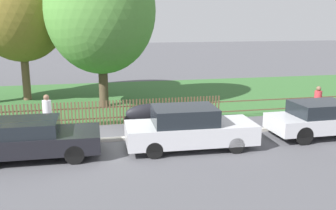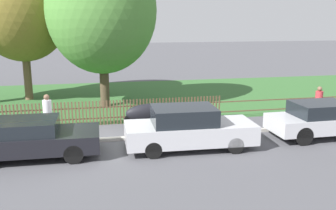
{
  "view_description": "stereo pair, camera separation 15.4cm",
  "coord_description": "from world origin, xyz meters",
  "px_view_note": "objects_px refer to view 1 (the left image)",
  "views": [
    {
      "loc": [
        -0.03,
        -13.28,
        4.4
      ],
      "look_at": [
        2.99,
        0.83,
        1.1
      ],
      "focal_mm": 40.0,
      "sensor_mm": 36.0,
      "label": 1
    },
    {
      "loc": [
        0.12,
        -13.31,
        4.4
      ],
      "look_at": [
        2.99,
        0.83,
        1.1
      ],
      "focal_mm": 40.0,
      "sensor_mm": 36.0,
      "label": 2
    }
  ],
  "objects_px": {
    "tree_mid_park": "(101,11)",
    "parked_car_black_saloon": "(31,138)",
    "tree_behind_motorcycle": "(20,7)",
    "covered_motorcycle": "(150,112)",
    "pedestrian_by_lamp": "(47,113)",
    "parked_car_navy_estate": "(189,128)",
    "parked_car_red_compact": "(323,119)",
    "pedestrian_near_fence": "(318,102)"
  },
  "relations": [
    {
      "from": "covered_motorcycle",
      "to": "pedestrian_near_fence",
      "type": "bearing_deg",
      "value": -9.79
    },
    {
      "from": "parked_car_black_saloon",
      "to": "covered_motorcycle",
      "type": "bearing_deg",
      "value": 33.39
    },
    {
      "from": "parked_car_navy_estate",
      "to": "covered_motorcycle",
      "type": "height_order",
      "value": "parked_car_navy_estate"
    },
    {
      "from": "covered_motorcycle",
      "to": "parked_car_navy_estate",
      "type": "bearing_deg",
      "value": -77.78
    },
    {
      "from": "parked_car_black_saloon",
      "to": "tree_mid_park",
      "type": "xyz_separation_m",
      "value": [
        2.63,
        7.05,
        4.17
      ]
    },
    {
      "from": "pedestrian_near_fence",
      "to": "pedestrian_by_lamp",
      "type": "bearing_deg",
      "value": -54.92
    },
    {
      "from": "pedestrian_near_fence",
      "to": "pedestrian_by_lamp",
      "type": "height_order",
      "value": "pedestrian_by_lamp"
    },
    {
      "from": "tree_behind_motorcycle",
      "to": "pedestrian_near_fence",
      "type": "distance_m",
      "value": 15.73
    },
    {
      "from": "parked_car_navy_estate",
      "to": "tree_behind_motorcycle",
      "type": "height_order",
      "value": "tree_behind_motorcycle"
    },
    {
      "from": "parked_car_navy_estate",
      "to": "parked_car_black_saloon",
      "type": "bearing_deg",
      "value": -179.86
    },
    {
      "from": "covered_motorcycle",
      "to": "tree_mid_park",
      "type": "distance_m",
      "value": 6.25
    },
    {
      "from": "pedestrian_near_fence",
      "to": "pedestrian_by_lamp",
      "type": "xyz_separation_m",
      "value": [
        -11.39,
        0.13,
        0.04
      ]
    },
    {
      "from": "parked_car_navy_estate",
      "to": "pedestrian_near_fence",
      "type": "xyz_separation_m",
      "value": [
        6.48,
        2.28,
        0.16
      ]
    },
    {
      "from": "parked_car_navy_estate",
      "to": "pedestrian_near_fence",
      "type": "relative_size",
      "value": 2.88
    },
    {
      "from": "covered_motorcycle",
      "to": "pedestrian_by_lamp",
      "type": "distance_m",
      "value": 4.07
    },
    {
      "from": "parked_car_navy_estate",
      "to": "tree_mid_park",
      "type": "bearing_deg",
      "value": 111.68
    },
    {
      "from": "parked_car_black_saloon",
      "to": "pedestrian_by_lamp",
      "type": "bearing_deg",
      "value": 83.23
    },
    {
      "from": "tree_mid_park",
      "to": "pedestrian_by_lamp",
      "type": "bearing_deg",
      "value": -115.85
    },
    {
      "from": "pedestrian_near_fence",
      "to": "parked_car_navy_estate",
      "type": "bearing_deg",
      "value": -34.88
    },
    {
      "from": "parked_car_black_saloon",
      "to": "tree_behind_motorcycle",
      "type": "height_order",
      "value": "tree_behind_motorcycle"
    },
    {
      "from": "parked_car_navy_estate",
      "to": "tree_behind_motorcycle",
      "type": "distance_m",
      "value": 12.61
    },
    {
      "from": "parked_car_red_compact",
      "to": "pedestrian_near_fence",
      "type": "xyz_separation_m",
      "value": [
        1.09,
        2.03,
        0.19
      ]
    },
    {
      "from": "covered_motorcycle",
      "to": "tree_mid_park",
      "type": "xyz_separation_m",
      "value": [
        -1.7,
        4.3,
        4.21
      ]
    },
    {
      "from": "covered_motorcycle",
      "to": "pedestrian_by_lamp",
      "type": "height_order",
      "value": "pedestrian_by_lamp"
    },
    {
      "from": "tree_mid_park",
      "to": "parked_car_red_compact",
      "type": "bearing_deg",
      "value": -41.12
    },
    {
      "from": "tree_mid_park",
      "to": "parked_car_black_saloon",
      "type": "bearing_deg",
      "value": -110.45
    },
    {
      "from": "parked_car_red_compact",
      "to": "covered_motorcycle",
      "type": "distance_m",
      "value": 6.82
    },
    {
      "from": "tree_behind_motorcycle",
      "to": "covered_motorcycle",
      "type": "bearing_deg",
      "value": -49.48
    },
    {
      "from": "parked_car_red_compact",
      "to": "pedestrian_near_fence",
      "type": "height_order",
      "value": "pedestrian_near_fence"
    },
    {
      "from": "covered_motorcycle",
      "to": "tree_behind_motorcycle",
      "type": "relative_size",
      "value": 0.26
    },
    {
      "from": "covered_motorcycle",
      "to": "pedestrian_near_fence",
      "type": "xyz_separation_m",
      "value": [
        7.37,
        -0.64,
        0.26
      ]
    },
    {
      "from": "parked_car_red_compact",
      "to": "covered_motorcycle",
      "type": "height_order",
      "value": "parked_car_red_compact"
    },
    {
      "from": "tree_behind_motorcycle",
      "to": "pedestrian_near_fence",
      "type": "xyz_separation_m",
      "value": [
        13.2,
        -7.46,
        -4.19
      ]
    },
    {
      "from": "pedestrian_by_lamp",
      "to": "pedestrian_near_fence",
      "type": "bearing_deg",
      "value": 152.48
    },
    {
      "from": "tree_behind_motorcycle",
      "to": "pedestrian_by_lamp",
      "type": "xyz_separation_m",
      "value": [
        1.81,
        -7.33,
        -4.15
      ]
    },
    {
      "from": "parked_car_navy_estate",
      "to": "tree_behind_motorcycle",
      "type": "xyz_separation_m",
      "value": [
        -6.72,
        9.74,
        4.35
      ]
    },
    {
      "from": "tree_mid_park",
      "to": "pedestrian_near_fence",
      "type": "bearing_deg",
      "value": -28.56
    },
    {
      "from": "parked_car_black_saloon",
      "to": "pedestrian_by_lamp",
      "type": "relative_size",
      "value": 2.6
    },
    {
      "from": "tree_mid_park",
      "to": "pedestrian_by_lamp",
      "type": "height_order",
      "value": "tree_mid_park"
    },
    {
      "from": "pedestrian_near_fence",
      "to": "pedestrian_by_lamp",
      "type": "relative_size",
      "value": 0.95
    },
    {
      "from": "tree_behind_motorcycle",
      "to": "pedestrian_by_lamp",
      "type": "height_order",
      "value": "tree_behind_motorcycle"
    },
    {
      "from": "parked_car_navy_estate",
      "to": "pedestrian_near_fence",
      "type": "distance_m",
      "value": 6.87
    }
  ]
}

